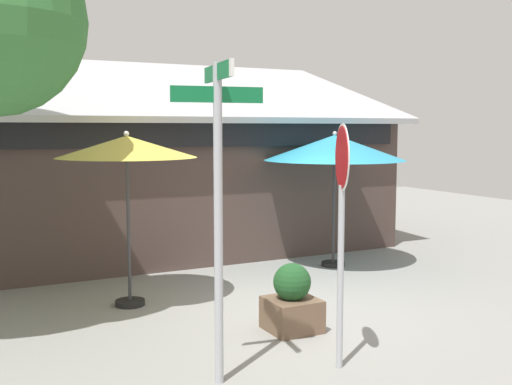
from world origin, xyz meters
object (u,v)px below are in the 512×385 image
object	(u,v)px
stop_sign	(342,202)
patio_umbrella_teal_center	(335,148)
street_sign_post	(218,190)
patio_umbrella_mustard_left	(127,149)
sidewalk_planter	(292,301)

from	to	relation	value
stop_sign	patio_umbrella_teal_center	bearing A→B (deg)	56.57
street_sign_post	patio_umbrella_teal_center	bearing A→B (deg)	44.04
street_sign_post	stop_sign	distance (m)	1.38
stop_sign	patio_umbrella_teal_center	world-z (taller)	stop_sign
patio_umbrella_mustard_left	stop_sign	bearing A→B (deg)	-67.62
stop_sign	patio_umbrella_mustard_left	size ratio (longest dim) A/B	1.03
patio_umbrella_teal_center	sidewalk_planter	bearing A→B (deg)	-132.07
street_sign_post	patio_umbrella_teal_center	world-z (taller)	street_sign_post
patio_umbrella_mustard_left	sidewalk_planter	world-z (taller)	patio_umbrella_mustard_left
stop_sign	sidewalk_planter	size ratio (longest dim) A/B	3.01
stop_sign	sidewalk_planter	bearing A→B (deg)	82.71
patio_umbrella_mustard_left	sidewalk_planter	distance (m)	3.26
patio_umbrella_teal_center	sidewalk_planter	xyz separation A→B (m)	(-2.62, -2.90, -1.87)
patio_umbrella_teal_center	sidewalk_planter	distance (m)	4.34
street_sign_post	patio_umbrella_mustard_left	size ratio (longest dim) A/B	1.27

